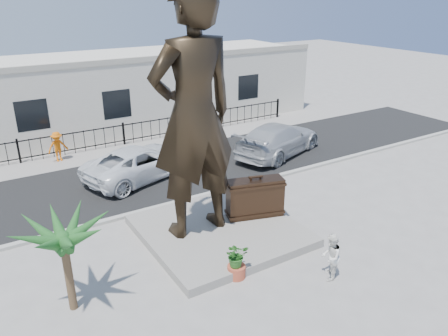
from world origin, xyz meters
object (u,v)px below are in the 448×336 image
at_px(suitcase, 255,198).
at_px(tourist, 331,257).
at_px(car_white, 140,162).
at_px(statue, 193,116).

height_order(suitcase, tourist, suitcase).
height_order(suitcase, car_white, suitcase).
bearing_deg(statue, car_white, -94.99).
bearing_deg(tourist, statue, -100.69).
xyz_separation_m(statue, tourist, (2.25, -4.30, -3.68)).
height_order(statue, tourist, statue).
height_order(statue, suitcase, statue).
distance_m(statue, suitcase, 4.13).
distance_m(statue, tourist, 6.09).
bearing_deg(statue, suitcase, 170.81).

